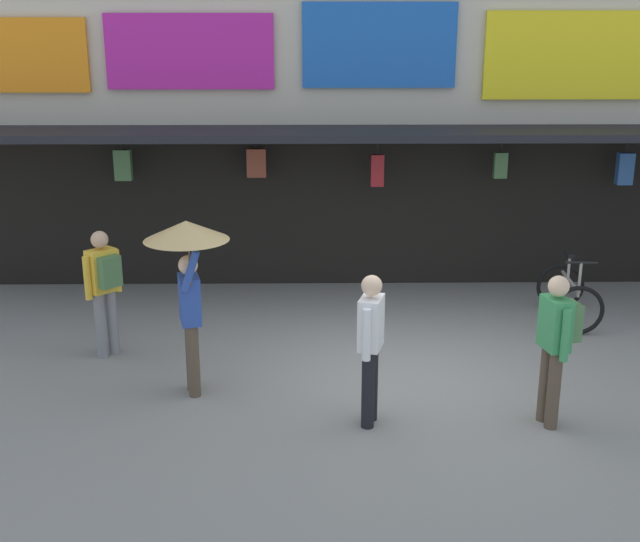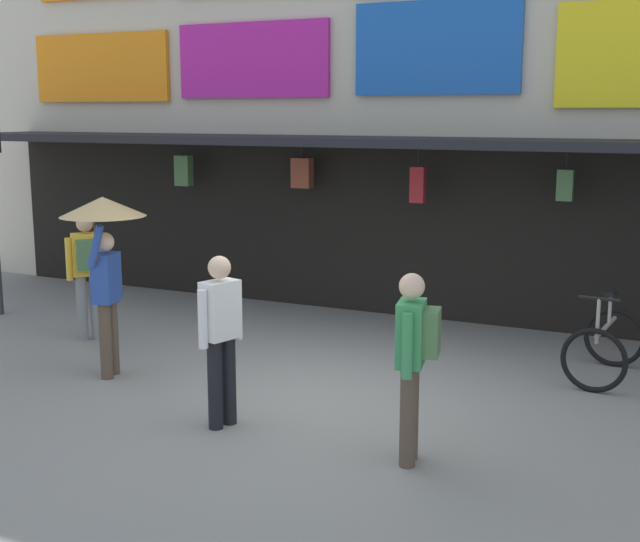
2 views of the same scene
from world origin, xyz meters
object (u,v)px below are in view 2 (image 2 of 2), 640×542
at_px(bicycle_parked, 605,345).
at_px(pedestrian_in_black, 87,268).
at_px(pedestrian_in_yellow, 221,332).
at_px(pedestrian_in_blue, 413,354).
at_px(pedestrian_with_umbrella, 104,236).

distance_m(bicycle_parked, pedestrian_in_black, 6.56).
height_order(pedestrian_in_yellow, pedestrian_in_blue, same).
bearing_deg(pedestrian_in_yellow, pedestrian_with_umbrella, 158.63).
distance_m(pedestrian_in_yellow, pedestrian_in_blue, 1.95).
distance_m(bicycle_parked, pedestrian_in_blue, 3.44).
distance_m(bicycle_parked, pedestrian_in_yellow, 4.47).
height_order(pedestrian_with_umbrella, pedestrian_in_blue, pedestrian_with_umbrella).
bearing_deg(pedestrian_in_yellow, bicycle_parked, 44.78).
bearing_deg(pedestrian_in_black, pedestrian_in_blue, -20.67).
distance_m(pedestrian_in_yellow, pedestrian_with_umbrella, 2.27).
height_order(pedestrian_in_yellow, pedestrian_in_black, same).
distance_m(pedestrian_with_umbrella, pedestrian_in_black, 1.83).
xyz_separation_m(pedestrian_with_umbrella, pedestrian_in_black, (-1.27, 1.14, -0.66)).
bearing_deg(pedestrian_in_blue, bicycle_parked, 69.21).
relative_size(pedestrian_with_umbrella, pedestrian_in_black, 1.24).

